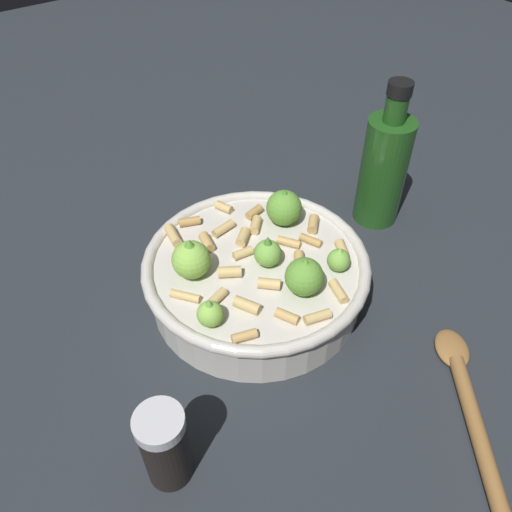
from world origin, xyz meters
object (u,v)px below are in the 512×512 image
cooking_pan (256,273)px  wooden_spoon (474,423)px  olive_oil_bottle (384,168)px  pepper_shaker (165,446)px

cooking_pan → wooden_spoon: cooking_pan is taller
olive_oil_bottle → wooden_spoon: size_ratio=0.92×
pepper_shaker → olive_oil_bottle: (0.42, 0.15, 0.04)m
pepper_shaker → wooden_spoon: 0.30m
cooking_pan → wooden_spoon: (0.07, -0.27, -0.03)m
olive_oil_bottle → pepper_shaker: bearing=-160.6°
cooking_pan → wooden_spoon: bearing=-75.8°
wooden_spoon → pepper_shaker: bearing=151.8°
cooking_pan → olive_oil_bottle: bearing=5.3°
olive_oil_bottle → wooden_spoon: bearing=-119.1°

